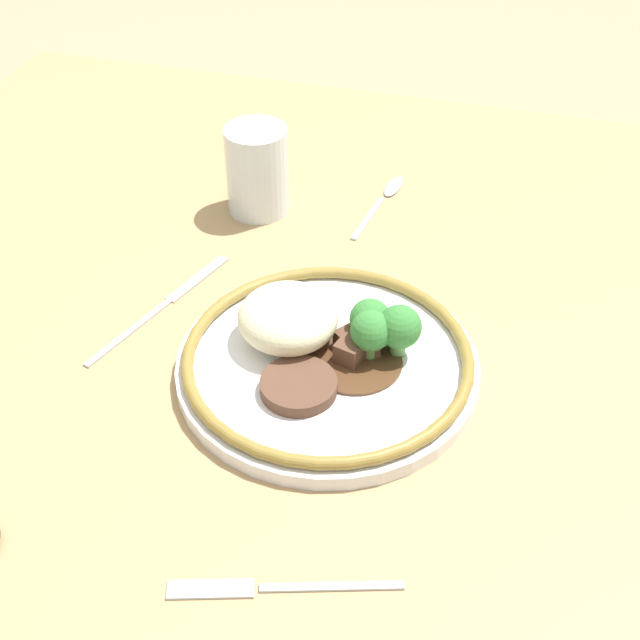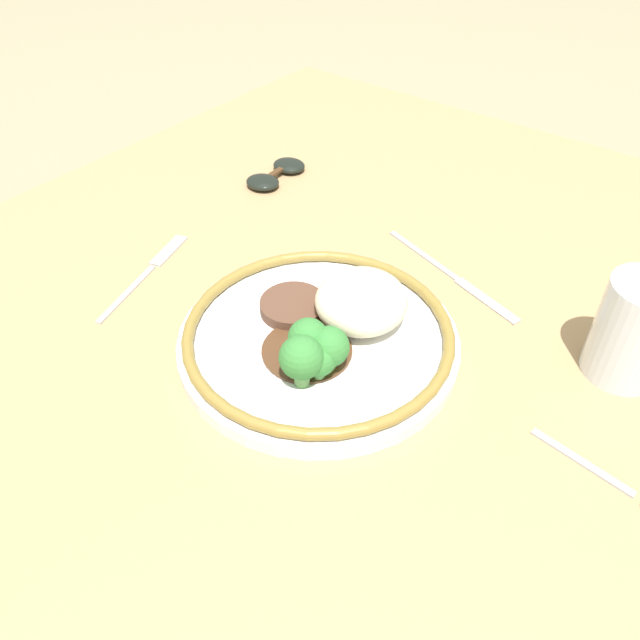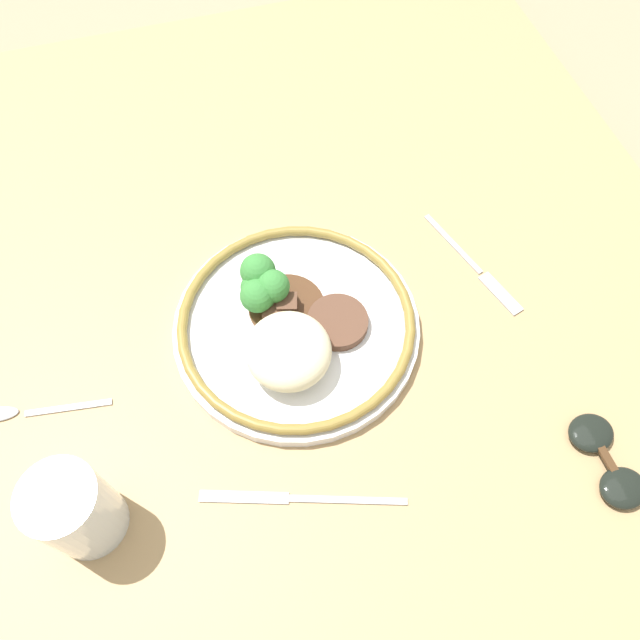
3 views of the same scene
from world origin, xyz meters
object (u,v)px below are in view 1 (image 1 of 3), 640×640
fork (262,588)px  knife (166,304)px  plate (326,352)px  juice_glass (257,174)px  spoon (385,194)px

fork → knife: size_ratio=0.85×
plate → fork: plate is taller
plate → knife: 0.19m
juice_glass → knife: juice_glass is taller
juice_glass → fork: juice_glass is taller
fork → knife: same height
fork → juice_glass: bearing=-88.1°
juice_glass → knife: 0.21m
juice_glass → spoon: 0.16m
juice_glass → plate: bearing=-148.7°
fork → knife: (0.30, 0.21, 0.00)m
spoon → knife: bearing=154.9°
fork → spoon: (0.57, 0.03, 0.00)m
juice_glass → fork: (-0.50, -0.17, -0.05)m
juice_glass → fork: 0.53m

